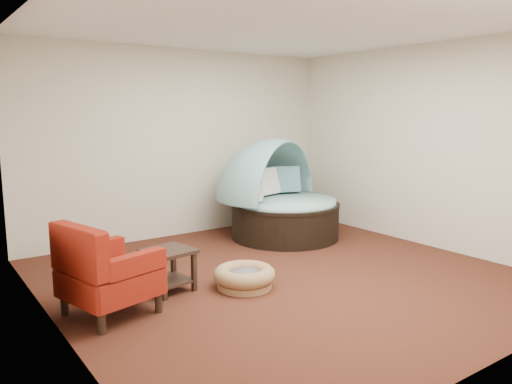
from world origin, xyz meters
TOP-DOWN VIEW (x-y plane):
  - floor at (0.00, 0.00)m, footprint 5.00×5.00m
  - wall_back at (0.00, 2.50)m, footprint 5.00×0.00m
  - wall_front at (0.00, -2.50)m, footprint 5.00×0.00m
  - wall_left at (-2.50, 0.00)m, footprint 0.00×5.00m
  - wall_right at (2.50, 0.00)m, footprint 0.00×5.00m
  - ceiling at (0.00, 0.00)m, footprint 5.00×5.00m
  - canopy_daybed at (1.09, 1.49)m, footprint 2.15×2.13m
  - pet_basket at (-0.59, -0.05)m, footprint 0.81×0.81m
  - red_armchair at (-2.06, 0.07)m, footprint 0.93×0.93m
  - side_table at (-1.29, 0.34)m, footprint 0.54×0.54m

SIDE VIEW (x-z plane):
  - floor at x=0.00m, z-range 0.00..0.00m
  - pet_basket at x=-0.59m, z-range 0.00..0.24m
  - side_table at x=-1.29m, z-range 0.07..0.52m
  - red_armchair at x=-2.06m, z-range -0.04..0.86m
  - canopy_daybed at x=1.09m, z-range -0.05..1.43m
  - wall_back at x=0.00m, z-range -1.10..3.90m
  - wall_front at x=0.00m, z-range -1.10..3.90m
  - wall_left at x=-2.50m, z-range -1.10..3.90m
  - wall_right at x=2.50m, z-range -1.10..3.90m
  - ceiling at x=0.00m, z-range 2.80..2.80m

